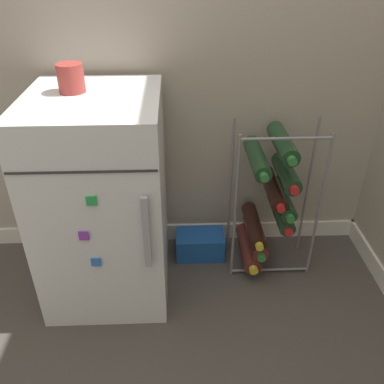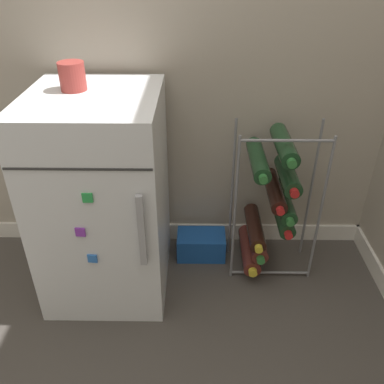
% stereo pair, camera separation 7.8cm
% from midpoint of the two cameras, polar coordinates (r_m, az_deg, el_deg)
% --- Properties ---
extents(ground_plane, '(14.00, 14.00, 0.00)m').
position_cam_midpoint_polar(ground_plane, '(1.76, -1.56, -18.50)').
color(ground_plane, '#423D38').
extents(mini_fridge, '(0.50, 0.56, 0.88)m').
position_cam_midpoint_polar(mini_fridge, '(1.73, -13.54, -1.15)').
color(mini_fridge, silver).
rests_on(mini_fridge, ground_plane).
extents(wine_rack, '(0.38, 0.33, 0.72)m').
position_cam_midpoint_polar(wine_rack, '(1.85, 9.41, -1.25)').
color(wine_rack, slate).
rests_on(wine_rack, ground_plane).
extents(soda_box, '(0.24, 0.15, 0.12)m').
position_cam_midpoint_polar(soda_box, '(2.05, 0.03, -7.36)').
color(soda_box, '#194C9E').
rests_on(soda_box, ground_plane).
extents(fridge_top_cup, '(0.10, 0.10, 0.10)m').
position_cam_midpoint_polar(fridge_top_cup, '(1.59, -18.05, 14.95)').
color(fridge_top_cup, maroon).
rests_on(fridge_top_cup, mini_fridge).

